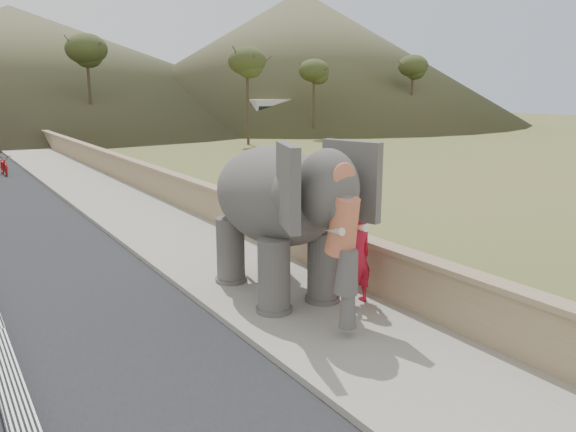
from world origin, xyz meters
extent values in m
plane|color=olive|center=(0.00, 0.00, 0.00)|extent=(160.00, 160.00, 0.00)
cube|color=#9E9687|center=(0.00, 10.00, 0.07)|extent=(3.00, 120.00, 0.15)
cube|color=tan|center=(1.65, 10.00, 0.55)|extent=(0.30, 120.00, 1.10)
imported|color=brown|center=(7.93, 7.76, 0.64)|extent=(1.65, 1.14, 1.27)
imported|color=#ACACB3|center=(20.80, 36.22, 0.72)|extent=(4.31, 1.92, 1.44)
cube|color=silver|center=(25.02, 34.71, 1.55)|extent=(11.26, 4.30, 3.10)
cube|color=#C85823|center=(33.16, 32.73, 1.55)|extent=(11.25, 4.15, 3.10)
cone|color=brown|center=(36.00, 52.00, 8.00)|extent=(56.00, 56.00, 16.00)
cone|color=brown|center=(5.00, 70.00, 7.00)|extent=(80.00, 80.00, 14.00)
imported|color=#B31327|center=(0.95, -1.76, 1.06)|extent=(0.66, 0.44, 1.82)
imported|color=maroon|center=(-2.51, 20.69, 0.49)|extent=(0.68, 1.86, 0.97)
camera|label=1|loc=(-5.57, -9.51, 4.14)|focal=35.00mm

